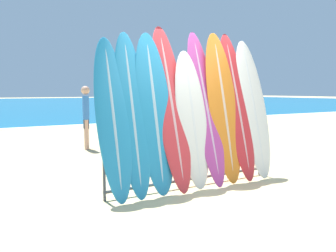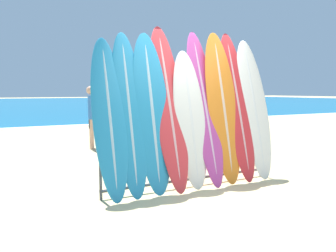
# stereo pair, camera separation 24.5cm
# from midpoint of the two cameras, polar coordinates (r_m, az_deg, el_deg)

# --- Properties ---
(ground_plane) EXTENTS (160.00, 160.00, 0.00)m
(ground_plane) POSITION_cam_midpoint_polar(r_m,az_deg,el_deg) (5.12, 8.94, -11.15)
(ground_plane) COLOR tan
(ocean_water) EXTENTS (120.00, 60.00, 0.01)m
(ocean_water) POSITION_cam_midpoint_polar(r_m,az_deg,el_deg) (43.97, -23.22, 3.65)
(ocean_water) COLOR #146693
(ocean_water) RESTS_ON ground_plane
(surfboard_rack) EXTENTS (2.95, 0.04, 0.87)m
(surfboard_rack) POSITION_cam_midpoint_polar(r_m,az_deg,el_deg) (5.21, 5.37, -5.40)
(surfboard_rack) COLOR #47474C
(surfboard_rack) RESTS_ON ground_plane
(surfboard_slot_0) EXTENTS (0.48, 0.72, 2.29)m
(surfboard_slot_0) POSITION_cam_midpoint_polar(r_m,az_deg,el_deg) (4.59, -8.70, 1.46)
(surfboard_slot_0) COLOR teal
(surfboard_slot_0) RESTS_ON ground_plane
(surfboard_slot_1) EXTENTS (0.48, 0.67, 2.39)m
(surfboard_slot_1) POSITION_cam_midpoint_polar(r_m,az_deg,el_deg) (4.71, -5.27, 2.21)
(surfboard_slot_1) COLOR teal
(surfboard_slot_1) RESTS_ON ground_plane
(surfboard_slot_2) EXTENTS (0.57, 0.63, 2.40)m
(surfboard_slot_2) POSITION_cam_midpoint_polar(r_m,az_deg,el_deg) (4.85, -1.38, 2.43)
(surfboard_slot_2) COLOR teal
(surfboard_slot_2) RESTS_ON ground_plane
(surfboard_slot_3) EXTENTS (0.51, 0.89, 2.56)m
(surfboard_slot_3) POSITION_cam_midpoint_polar(r_m,az_deg,el_deg) (5.02, 1.55, 3.44)
(surfboard_slot_3) COLOR red
(surfboard_slot_3) RESTS_ON ground_plane
(surfboard_slot_4) EXTENTS (0.54, 0.60, 2.17)m
(surfboard_slot_4) POSITION_cam_midpoint_polar(r_m,az_deg,el_deg) (5.13, 5.26, 1.28)
(surfboard_slot_4) COLOR silver
(surfboard_slot_4) RESTS_ON ground_plane
(surfboard_slot_5) EXTENTS (0.49, 0.90, 2.52)m
(surfboard_slot_5) POSITION_cam_midpoint_polar(r_m,az_deg,el_deg) (5.37, 7.70, 3.38)
(surfboard_slot_5) COLOR #B23D8E
(surfboard_slot_5) RESTS_ON ground_plane
(surfboard_slot_6) EXTENTS (0.59, 0.70, 2.51)m
(surfboard_slot_6) POSITION_cam_midpoint_polar(r_m,az_deg,el_deg) (5.53, 10.76, 3.36)
(surfboard_slot_6) COLOR orange
(surfboard_slot_6) RESTS_ON ground_plane
(surfboard_slot_7) EXTENTS (0.52, 0.82, 2.54)m
(surfboard_slot_7) POSITION_cam_midpoint_polar(r_m,az_deg,el_deg) (5.75, 13.17, 3.53)
(surfboard_slot_7) COLOR red
(surfboard_slot_7) RESTS_ON ground_plane
(surfboard_slot_8) EXTENTS (0.60, 0.74, 2.43)m
(surfboard_slot_8) POSITION_cam_midpoint_polar(r_m,az_deg,el_deg) (5.97, 15.87, 3.04)
(surfboard_slot_8) COLOR silver
(surfboard_slot_8) RESTS_ON ground_plane
(person_near_water) EXTENTS (0.22, 0.27, 1.64)m
(person_near_water) POSITION_cam_midpoint_polar(r_m,az_deg,el_deg) (8.76, -12.46, 1.93)
(person_near_water) COLOR tan
(person_near_water) RESTS_ON ground_plane
(person_mid_beach) EXTENTS (0.28, 0.23, 1.69)m
(person_mid_beach) POSITION_cam_midpoint_polar(r_m,az_deg,el_deg) (8.18, 7.22, 1.94)
(person_mid_beach) COLOR #846047
(person_mid_beach) RESTS_ON ground_plane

